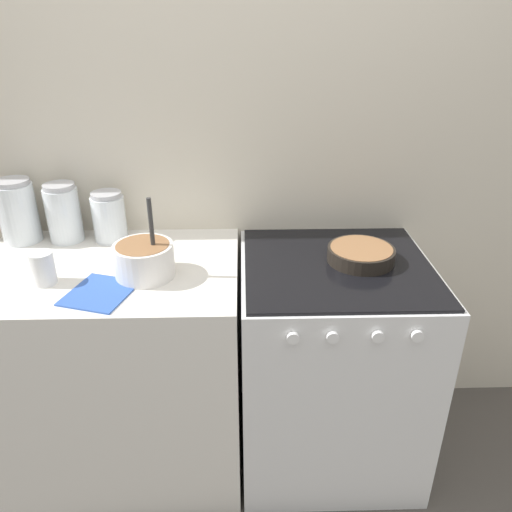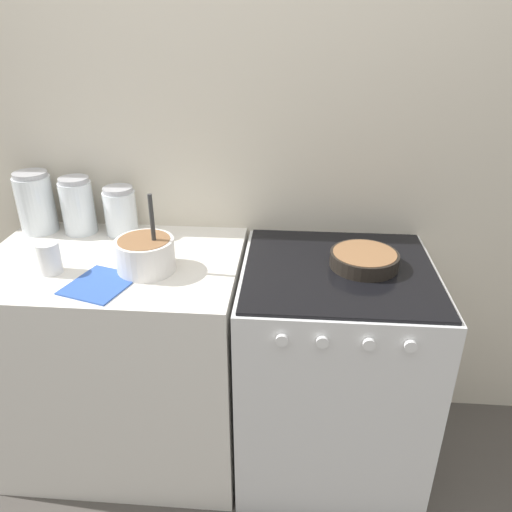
{
  "view_description": "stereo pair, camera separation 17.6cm",
  "coord_description": "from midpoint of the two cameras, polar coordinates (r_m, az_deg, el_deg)",
  "views": [
    {
      "loc": [
        0.02,
        -1.32,
        1.79
      ],
      "look_at": [
        0.07,
        0.32,
        0.98
      ],
      "focal_mm": 35.0,
      "sensor_mm": 36.0,
      "label": 1
    },
    {
      "loc": [
        0.2,
        -1.31,
        1.79
      ],
      "look_at": [
        0.07,
        0.32,
        0.98
      ],
      "focal_mm": 35.0,
      "sensor_mm": 36.0,
      "label": 2
    }
  ],
  "objects": [
    {
      "name": "countertop_cabinet",
      "position": [
        2.22,
        -12.69,
        -11.25
      ],
      "size": [
        1.0,
        0.7,
        0.93
      ],
      "color": "silver",
      "rests_on": "ground_plane"
    },
    {
      "name": "stove",
      "position": [
        2.15,
        10.98,
        -12.47
      ],
      "size": [
        0.73,
        0.72,
        0.93
      ],
      "color": "silver",
      "rests_on": "ground_plane"
    },
    {
      "name": "wall_back",
      "position": [
        2.13,
        1.36,
        10.15
      ],
      "size": [
        5.0,
        0.05,
        2.4
      ],
      "color": "beige",
      "rests_on": "ground_plane"
    },
    {
      "name": "tin_can",
      "position": [
        1.91,
        -20.17,
        -0.27
      ],
      "size": [
        0.08,
        0.08,
        0.12
      ],
      "color": "silver",
      "rests_on": "countertop_cabinet"
    },
    {
      "name": "recipe_page",
      "position": [
        1.8,
        -14.79,
        -3.22
      ],
      "size": [
        0.26,
        0.27,
        0.01
      ],
      "color": "#3359B2",
      "rests_on": "countertop_cabinet"
    },
    {
      "name": "storage_jar_right",
      "position": [
        2.17,
        -12.97,
        4.64
      ],
      "size": [
        0.14,
        0.14,
        0.21
      ],
      "color": "silver",
      "rests_on": "countertop_cabinet"
    },
    {
      "name": "ground_plane",
      "position": [
        2.23,
        -0.22,
        -27.28
      ],
      "size": [
        12.0,
        12.0,
        0.0
      ],
      "primitive_type": "plane",
      "color": "#4C4742"
    },
    {
      "name": "baking_pan",
      "position": [
        1.92,
        14.85,
        -0.4
      ],
      "size": [
        0.25,
        0.25,
        0.06
      ],
      "color": "black",
      "rests_on": "stove"
    },
    {
      "name": "storage_jar_left",
      "position": [
        2.29,
        -21.83,
        5.26
      ],
      "size": [
        0.15,
        0.15,
        0.26
      ],
      "color": "silver",
      "rests_on": "countertop_cabinet"
    },
    {
      "name": "mixing_bowl",
      "position": [
        1.84,
        -9.88,
        0.3
      ],
      "size": [
        0.21,
        0.21,
        0.3
      ],
      "color": "white",
      "rests_on": "countertop_cabinet"
    },
    {
      "name": "storage_jar_middle",
      "position": [
        2.22,
        -17.54,
        5.07
      ],
      "size": [
        0.14,
        0.14,
        0.24
      ],
      "color": "silver",
      "rests_on": "countertop_cabinet"
    }
  ]
}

